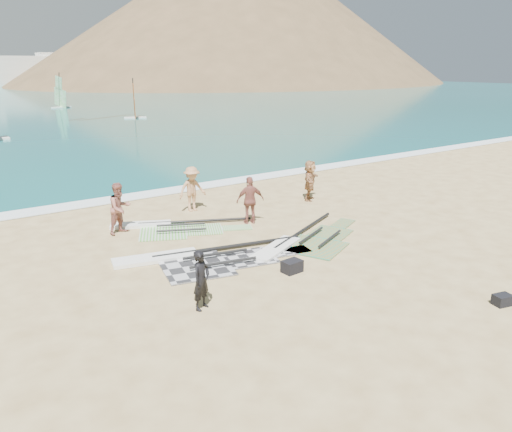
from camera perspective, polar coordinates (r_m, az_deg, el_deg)
ground at (r=13.37m, az=6.77°, el=-8.88°), size 300.00×300.00×0.00m
surf_line at (r=23.41m, az=-13.65°, el=2.13°), size 300.00×1.20×0.04m
headland_main at (r=167.32m, az=-1.32°, el=14.97°), size 143.00×143.00×45.00m
headland_minor at (r=196.51m, az=5.80°, el=15.18°), size 70.00×70.00×28.00m
rig_grey at (r=15.55m, az=-6.48°, el=-4.85°), size 6.15×3.08×0.20m
rig_green at (r=18.62m, az=-9.91°, el=-1.29°), size 4.89×3.47×0.20m
rig_orange at (r=16.97m, az=5.45°, el=-2.93°), size 5.61×3.59×0.20m
gear_bag_near at (r=14.58m, az=4.14°, el=-5.76°), size 0.59×0.45×0.36m
gear_bag_far at (r=14.11m, az=26.35°, el=-8.58°), size 0.52×0.42×0.27m
person_wetsuit at (r=12.31m, az=-6.27°, el=-7.31°), size 0.66×0.57×1.52m
beachgoer_left at (r=18.28m, az=-15.29°, el=0.86°), size 1.07×0.95×1.84m
beachgoer_mid at (r=20.54m, az=-7.31°, el=3.08°), size 1.19×0.69×1.85m
beachgoer_back at (r=18.72m, az=-0.67°, el=1.80°), size 1.14×0.75×1.81m
beachgoer_right at (r=22.16m, az=6.17°, el=4.07°), size 1.60×1.49×1.79m
windsurfer_centre at (r=58.16m, az=-13.72°, el=12.04°), size 2.51×2.80×4.41m
windsurfer_right at (r=75.23m, az=-21.47°, el=12.44°), size 2.73×3.11×4.79m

